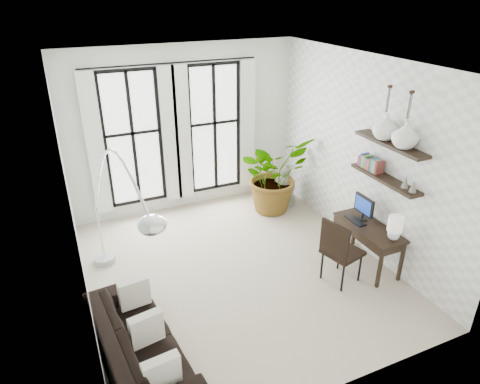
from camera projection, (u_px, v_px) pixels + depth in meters
floor at (237, 269)px, 6.85m from camera, size 5.00×5.00×0.00m
ceiling at (236, 64)px, 5.45m from camera, size 5.00×5.00×0.00m
wall_left at (72, 208)px, 5.33m from camera, size 0.00×5.00×5.00m
wall_right at (363, 156)px, 6.98m from camera, size 0.00×5.00×5.00m
wall_back at (185, 130)px, 8.21m from camera, size 4.50×0.00×4.50m
windows at (176, 134)px, 8.09m from camera, size 3.26×0.13×2.65m
wall_shelves at (385, 164)px, 6.32m from camera, size 0.25×1.30×0.60m
sofa at (139, 343)px, 5.02m from camera, size 1.06×2.25×0.63m
throw_pillows at (146, 329)px, 4.98m from camera, size 0.40×1.52×0.40m
plant at (273, 174)px, 8.39m from camera, size 1.61×1.48×1.52m
desk at (371, 230)px, 6.64m from camera, size 0.51×1.21×1.11m
desk_chair at (339, 248)px, 6.31m from camera, size 0.61×0.61×1.06m
arc_lamp at (115, 185)px, 5.37m from camera, size 0.73×2.64×2.36m
buddha at (284, 188)px, 8.75m from camera, size 0.48×0.48×0.87m
vase_a at (406, 134)px, 5.84m from camera, size 0.37×0.37×0.38m
vase_b at (386, 127)px, 6.17m from camera, size 0.37×0.37×0.38m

